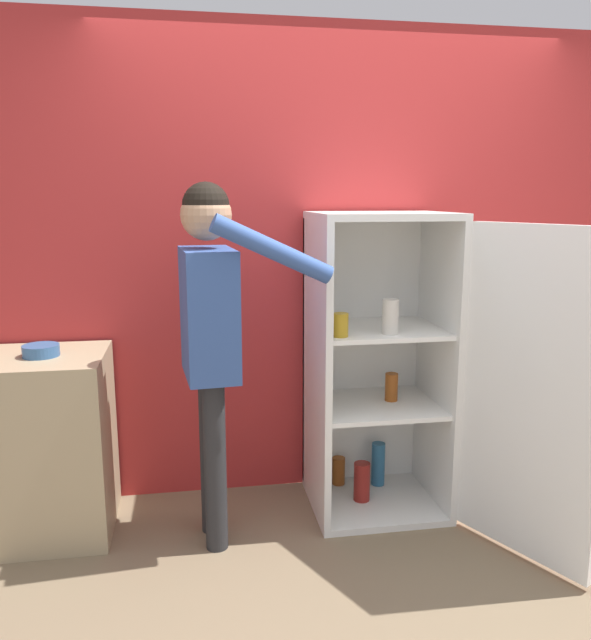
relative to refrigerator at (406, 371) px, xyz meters
The scene contains 6 objects.
ground_plane 0.99m from the refrigerator, 118.26° to the right, with size 12.00×12.00×0.00m, color #7A664C.
wall_back 0.73m from the refrigerator, 123.44° to the left, with size 7.00×0.06×2.55m.
refrigerator is the anchor object (origin of this frame).
person 1.05m from the refrigerator, behind, with size 0.68×0.54×1.72m.
counter 1.84m from the refrigerator, behind, with size 0.62×0.57×0.90m.
bowl 1.80m from the refrigerator, behind, with size 0.17×0.17×0.06m.
Camera 1 is at (-0.78, -2.40, 1.65)m, focal length 35.00 mm.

